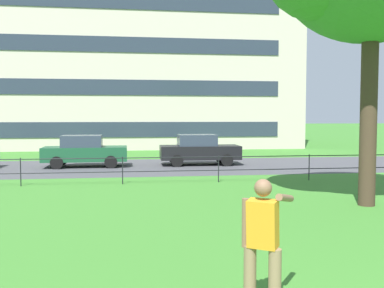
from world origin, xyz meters
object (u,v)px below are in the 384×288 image
object	(u,v)px
car_dark_green_right	(85,151)
car_black_left	(199,150)
person_thrower	(263,241)
apartment_building_background	(122,34)

from	to	relation	value
car_dark_green_right	car_black_left	distance (m)	5.66
person_thrower	car_black_left	bearing A→B (deg)	83.96
apartment_building_background	car_dark_green_right	bearing A→B (deg)	-95.63
car_dark_green_right	car_black_left	xyz separation A→B (m)	(5.66, 0.15, 0.00)
apartment_building_background	car_black_left	bearing A→B (deg)	-75.15
person_thrower	apartment_building_background	world-z (taller)	apartment_building_background
person_thrower	car_dark_green_right	distance (m)	17.18
person_thrower	apartment_building_background	xyz separation A→B (m)	(-2.33, 32.41, 8.38)
car_dark_green_right	car_black_left	bearing A→B (deg)	1.49
car_dark_green_right	apartment_building_background	bearing A→B (deg)	84.37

